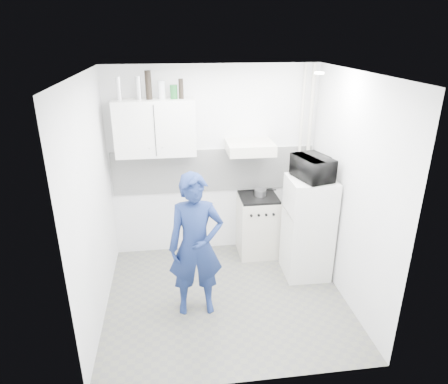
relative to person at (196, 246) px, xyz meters
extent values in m
plane|color=#575755|center=(0.35, 0.15, -0.82)|extent=(2.80, 2.80, 0.00)
plane|color=white|center=(0.35, 0.15, 1.78)|extent=(2.80, 2.80, 0.00)
plane|color=white|center=(0.35, 1.40, 0.48)|extent=(2.80, 0.00, 2.80)
plane|color=white|center=(-1.05, 0.15, 0.48)|extent=(0.00, 2.60, 2.60)
plane|color=white|center=(1.75, 0.15, 0.48)|extent=(0.00, 2.60, 2.60)
imported|color=navy|center=(0.00, 0.00, 0.00)|extent=(0.60, 0.40, 1.64)
cube|color=beige|center=(0.94, 1.15, -0.40)|extent=(0.53, 0.53, 0.85)
cube|color=white|center=(1.45, 0.55, -0.16)|extent=(0.55, 0.55, 1.32)
cube|color=black|center=(0.94, 1.15, 0.04)|extent=(0.51, 0.51, 0.03)
cylinder|color=silver|center=(0.97, 1.17, 0.10)|extent=(0.16, 0.16, 0.09)
imported|color=black|center=(1.45, 0.55, 0.64)|extent=(0.58, 0.47, 0.28)
cylinder|color=silver|center=(-0.80, 1.23, 1.51)|extent=(0.06, 0.06, 0.27)
cylinder|color=silver|center=(-0.57, 1.23, 1.52)|extent=(0.07, 0.07, 0.28)
cylinder|color=black|center=(-0.45, 1.23, 1.55)|extent=(0.08, 0.08, 0.34)
cylinder|color=#B2B7BC|center=(-0.29, 1.23, 1.49)|extent=(0.09, 0.09, 0.22)
cylinder|color=#144C1E|center=(-0.15, 1.23, 1.46)|extent=(0.09, 0.09, 0.17)
cylinder|color=black|center=(-0.06, 1.23, 1.50)|extent=(0.06, 0.06, 0.24)
cube|color=white|center=(-0.40, 1.23, 1.03)|extent=(1.00, 0.35, 0.70)
cube|color=beige|center=(0.80, 1.15, 0.75)|extent=(0.60, 0.50, 0.14)
cube|color=white|center=(0.35, 1.39, 0.38)|extent=(2.74, 0.03, 0.60)
cylinder|color=beige|center=(1.65, 1.32, 0.48)|extent=(0.05, 0.05, 2.60)
cylinder|color=beige|center=(1.53, 1.32, 0.48)|extent=(0.04, 0.04, 2.60)
cylinder|color=white|center=(1.35, 0.35, 1.75)|extent=(0.10, 0.10, 0.02)
camera|label=1|loc=(-0.20, -3.77, 2.16)|focal=32.00mm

